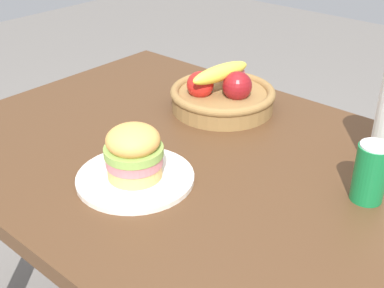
# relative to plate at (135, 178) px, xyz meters

# --- Properties ---
(dining_table) EXTENTS (1.40, 0.90, 0.75)m
(dining_table) POSITION_rel_plate_xyz_m (0.09, 0.17, -0.11)
(dining_table) COLOR #4C301C
(dining_table) RESTS_ON ground_plane
(plate) EXTENTS (0.25, 0.25, 0.01)m
(plate) POSITION_rel_plate_xyz_m (0.00, 0.00, 0.00)
(plate) COLOR silver
(plate) RESTS_ON dining_table
(sandwich) EXTENTS (0.13, 0.13, 0.12)m
(sandwich) POSITION_rel_plate_xyz_m (0.00, 0.00, 0.07)
(sandwich) COLOR #DBAD60
(sandwich) RESTS_ON plate
(soda_can) EXTENTS (0.07, 0.07, 0.13)m
(soda_can) POSITION_rel_plate_xyz_m (0.40, 0.26, 0.06)
(soda_can) COLOR #147238
(soda_can) RESTS_ON dining_table
(fruit_basket) EXTENTS (0.29, 0.29, 0.13)m
(fruit_basket) POSITION_rel_plate_xyz_m (-0.08, 0.41, 0.04)
(fruit_basket) COLOR olive
(fruit_basket) RESTS_ON dining_table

